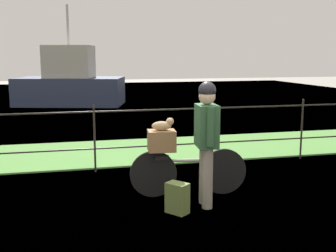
# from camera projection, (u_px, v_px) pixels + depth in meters

# --- Properties ---
(ground_plane) EXTENTS (60.00, 60.00, 0.00)m
(ground_plane) POSITION_uv_depth(u_px,v_px,m) (182.00, 209.00, 5.56)
(ground_plane) COLOR gray
(grass_strip) EXTENTS (27.00, 2.40, 0.03)m
(grass_strip) POSITION_uv_depth(u_px,v_px,m) (139.00, 151.00, 8.85)
(grass_strip) COLOR #569342
(grass_strip) RESTS_ON ground
(harbor_water) EXTENTS (30.00, 30.00, 0.00)m
(harbor_water) POSITION_uv_depth(u_px,v_px,m) (106.00, 108.00, 16.18)
(harbor_water) COLOR #426684
(harbor_water) RESTS_ON ground
(iron_fence) EXTENTS (18.04, 0.04, 1.18)m
(iron_fence) POSITION_uv_depth(u_px,v_px,m) (151.00, 131.00, 7.44)
(iron_fence) COLOR #28231E
(iron_fence) RESTS_ON ground
(bicycle_main) EXTENTS (1.70, 0.25, 0.68)m
(bicycle_main) POSITION_uv_depth(u_px,v_px,m) (188.00, 171.00, 6.04)
(bicycle_main) COLOR black
(bicycle_main) RESTS_ON ground
(wooden_crate) EXTENTS (0.41, 0.34, 0.29)m
(wooden_crate) POSITION_uv_depth(u_px,v_px,m) (162.00, 141.00, 5.91)
(wooden_crate) COLOR olive
(wooden_crate) RESTS_ON bicycle_main
(terrier_dog) EXTENTS (0.32, 0.17, 0.18)m
(terrier_dog) POSITION_uv_depth(u_px,v_px,m) (163.00, 125.00, 5.88)
(terrier_dog) COLOR tan
(terrier_dog) RESTS_ON wooden_crate
(cyclist_person) EXTENTS (0.30, 0.54, 1.68)m
(cyclist_person) POSITION_uv_depth(u_px,v_px,m) (207.00, 133.00, 5.51)
(cyclist_person) COLOR gray
(cyclist_person) RESTS_ON ground
(backpack_on_paving) EXTENTS (0.32, 0.33, 0.40)m
(backpack_on_paving) POSITION_uv_depth(u_px,v_px,m) (177.00, 198.00, 5.38)
(backpack_on_paving) COLOR olive
(backpack_on_paving) RESTS_ON ground
(moored_boat_near) EXTENTS (4.64, 3.17, 4.01)m
(moored_boat_near) POSITION_uv_depth(u_px,v_px,m) (70.00, 83.00, 17.08)
(moored_boat_near) COLOR #2D3856
(moored_boat_near) RESTS_ON ground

